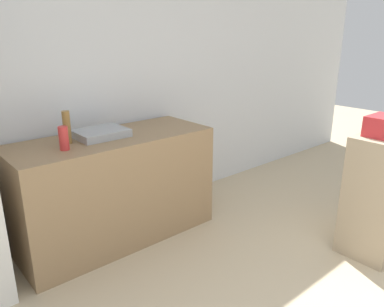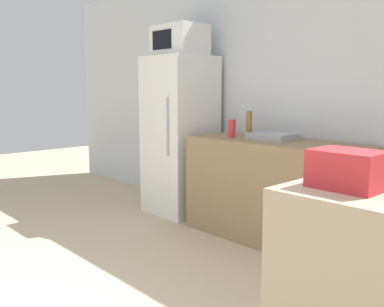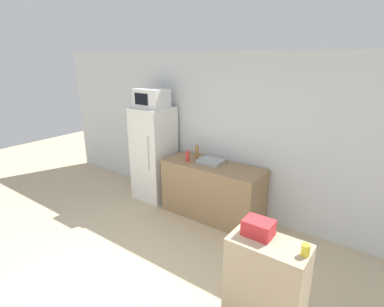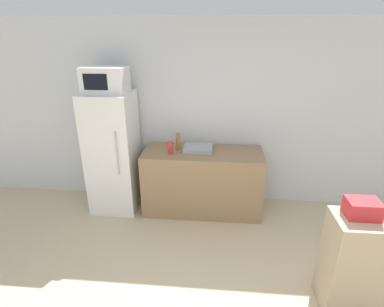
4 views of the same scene
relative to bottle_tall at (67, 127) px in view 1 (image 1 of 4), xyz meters
The scene contains 6 objects.
wall_back 0.63m from the bottle_tall, 36.40° to the left, with size 8.00×0.06×2.60m, color silver.
counter 0.67m from the bottle_tall, ahead, with size 1.63×0.64×0.89m, color #937551.
sink_basin 0.29m from the bottle_tall, ahead, with size 0.39×0.32×0.06m, color #9EA3A8.
bottle_tall is the anchor object (origin of this frame).
bottle_short 0.17m from the bottle_tall, 121.64° to the right, with size 0.07×0.07×0.17m, color red.
basket 2.34m from the bottle_tall, 41.14° to the right, with size 0.27×0.20×0.15m, color red.
Camera 1 is at (-1.51, -0.10, 1.69)m, focal length 35.00 mm.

